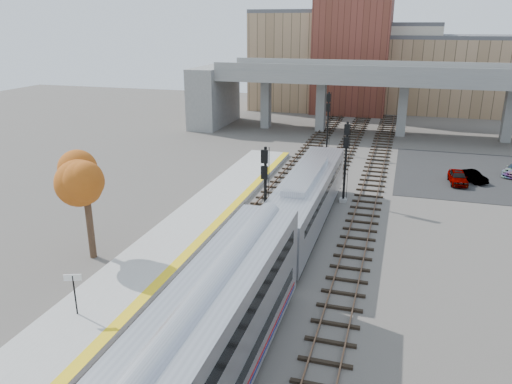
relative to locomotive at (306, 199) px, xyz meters
The scene contains 15 objects.
ground 9.93m from the locomotive, 95.94° to the right, with size 160.00×160.00×0.00m, color #47423D.
platform 12.84m from the locomotive, 130.64° to the right, with size 4.50×60.00×0.35m, color #9E9E99.
yellow_strip 11.68m from the locomotive, 123.45° to the right, with size 0.70×60.00×0.01m, color yellow.
tracks 3.63m from the locomotive, 91.32° to the left, with size 10.70×95.00×0.25m.
overpass 35.78m from the locomotive, 83.67° to the left, with size 54.00×12.00×9.50m.
buildings_far 57.23m from the locomotive, 89.74° to the left, with size 43.00×21.00×20.60m.
parking_lot 22.63m from the locomotive, 54.74° to the left, with size 14.00×18.00×0.04m, color black.
locomotive is the anchor object (origin of this frame).
signal_mast_near 4.46m from the locomotive, 119.14° to the right, with size 0.60×0.64×6.92m.
signal_mast_mid 6.82m from the locomotive, 72.70° to the left, with size 0.60×0.64×6.93m.
signal_mast_far 23.13m from the locomotive, 95.22° to the left, with size 0.60×0.64×7.08m.
station_sign 17.83m from the locomotive, 119.69° to the right, with size 0.86×0.37×2.27m.
tree 15.46m from the locomotive, 144.05° to the right, with size 3.60×3.60×6.80m.
car_a 18.81m from the locomotive, 51.14° to the left, with size 1.53×3.79×1.29m, color #99999E.
car_b 20.58m from the locomotive, 50.05° to the left, with size 1.13×3.23×1.06m, color #99999E.
Camera 1 is at (7.42, -24.58, 14.60)m, focal length 35.00 mm.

